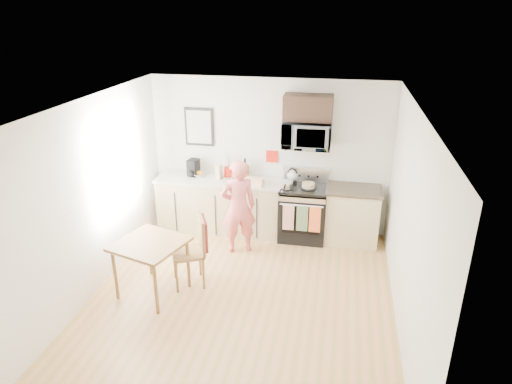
% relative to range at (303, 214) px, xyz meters
% --- Properties ---
extents(floor, '(4.60, 4.60, 0.00)m').
position_rel_range_xyz_m(floor, '(-0.63, -1.98, -0.44)').
color(floor, '#A98241').
rests_on(floor, ground).
extents(back_wall, '(4.00, 0.04, 2.60)m').
position_rel_range_xyz_m(back_wall, '(-0.63, 0.32, 0.86)').
color(back_wall, silver).
rests_on(back_wall, floor).
extents(front_wall, '(4.00, 0.04, 2.60)m').
position_rel_range_xyz_m(front_wall, '(-0.63, -4.28, 0.86)').
color(front_wall, silver).
rests_on(front_wall, floor).
extents(left_wall, '(0.04, 4.60, 2.60)m').
position_rel_range_xyz_m(left_wall, '(-2.63, -1.98, 0.86)').
color(left_wall, silver).
rests_on(left_wall, floor).
extents(right_wall, '(0.04, 4.60, 2.60)m').
position_rel_range_xyz_m(right_wall, '(1.37, -1.98, 0.86)').
color(right_wall, silver).
rests_on(right_wall, floor).
extents(ceiling, '(4.00, 4.60, 0.04)m').
position_rel_range_xyz_m(ceiling, '(-0.63, -1.98, 2.16)').
color(ceiling, white).
rests_on(ceiling, back_wall).
extents(window, '(0.06, 1.40, 1.50)m').
position_rel_range_xyz_m(window, '(-2.59, -1.18, 1.11)').
color(window, white).
rests_on(window, left_wall).
extents(cabinet_left, '(2.10, 0.60, 0.90)m').
position_rel_range_xyz_m(cabinet_left, '(-1.43, 0.02, 0.01)').
color(cabinet_left, tan).
rests_on(cabinet_left, floor).
extents(countertop_left, '(2.14, 0.64, 0.04)m').
position_rel_range_xyz_m(countertop_left, '(-1.43, 0.02, 0.48)').
color(countertop_left, beige).
rests_on(countertop_left, cabinet_left).
extents(cabinet_right, '(0.84, 0.60, 0.90)m').
position_rel_range_xyz_m(cabinet_right, '(0.80, 0.02, 0.01)').
color(cabinet_right, tan).
rests_on(cabinet_right, floor).
extents(countertop_right, '(0.88, 0.64, 0.04)m').
position_rel_range_xyz_m(countertop_right, '(0.80, 0.02, 0.48)').
color(countertop_right, black).
rests_on(countertop_right, cabinet_right).
extents(range, '(0.76, 0.70, 1.16)m').
position_rel_range_xyz_m(range, '(0.00, 0.00, 0.00)').
color(range, black).
rests_on(range, floor).
extents(microwave, '(0.76, 0.51, 0.42)m').
position_rel_range_xyz_m(microwave, '(-0.00, 0.10, 1.32)').
color(microwave, silver).
rests_on(microwave, back_wall).
extents(upper_cabinet, '(0.76, 0.35, 0.40)m').
position_rel_range_xyz_m(upper_cabinet, '(-0.00, 0.15, 1.74)').
color(upper_cabinet, black).
rests_on(upper_cabinet, back_wall).
extents(wall_art, '(0.50, 0.04, 0.65)m').
position_rel_range_xyz_m(wall_art, '(-1.83, 0.30, 1.31)').
color(wall_art, black).
rests_on(wall_art, back_wall).
extents(wall_trivet, '(0.20, 0.02, 0.20)m').
position_rel_range_xyz_m(wall_trivet, '(-0.58, 0.31, 0.86)').
color(wall_trivet, '#B51C0F').
rests_on(wall_trivet, back_wall).
extents(person, '(0.66, 0.56, 1.52)m').
position_rel_range_xyz_m(person, '(-0.95, -0.64, 0.32)').
color(person, '#BD3934').
rests_on(person, floor).
extents(dining_table, '(0.90, 0.90, 0.77)m').
position_rel_range_xyz_m(dining_table, '(-1.83, -2.00, 0.25)').
color(dining_table, brown).
rests_on(dining_table, floor).
extents(chair, '(0.60, 0.57, 1.02)m').
position_rel_range_xyz_m(chair, '(-1.30, -1.64, 0.22)').
color(chair, brown).
rests_on(chair, floor).
extents(knife_block, '(0.17, 0.18, 0.24)m').
position_rel_range_xyz_m(knife_block, '(-1.02, 0.16, 0.62)').
color(knife_block, brown).
rests_on(knife_block, countertop_left).
extents(utensil_crock, '(0.13, 0.13, 0.40)m').
position_rel_range_xyz_m(utensil_crock, '(-1.32, 0.17, 0.66)').
color(utensil_crock, '#B51C0F').
rests_on(utensil_crock, countertop_left).
extents(fruit_bowl, '(0.23, 0.23, 0.09)m').
position_rel_range_xyz_m(fruit_bowl, '(-1.80, 0.09, 0.54)').
color(fruit_bowl, silver).
rests_on(fruit_bowl, countertop_left).
extents(milk_carton, '(0.12, 0.12, 0.24)m').
position_rel_range_xyz_m(milk_carton, '(-1.44, 0.05, 0.63)').
color(milk_carton, tan).
rests_on(milk_carton, countertop_left).
extents(coffee_maker, '(0.20, 0.26, 0.29)m').
position_rel_range_xyz_m(coffee_maker, '(-1.91, 0.11, 0.64)').
color(coffee_maker, black).
rests_on(coffee_maker, countertop_left).
extents(bread_bag, '(0.36, 0.20, 0.12)m').
position_rel_range_xyz_m(bread_bag, '(-0.82, -0.14, 0.57)').
color(bread_bag, tan).
rests_on(bread_bag, countertop_left).
extents(cake, '(0.25, 0.25, 0.08)m').
position_rel_range_xyz_m(cake, '(0.07, -0.05, 0.53)').
color(cake, black).
rests_on(cake, range).
extents(kettle, '(0.18, 0.18, 0.22)m').
position_rel_range_xyz_m(kettle, '(-0.22, 0.20, 0.58)').
color(kettle, silver).
rests_on(kettle, range).
extents(pot, '(0.22, 0.37, 0.11)m').
position_rel_range_xyz_m(pot, '(-0.28, -0.13, 0.54)').
color(pot, silver).
rests_on(pot, range).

